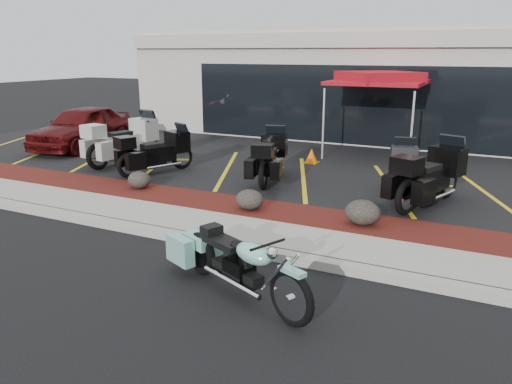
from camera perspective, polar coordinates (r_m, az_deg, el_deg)
The scene contains 18 objects.
ground at distance 7.99m, azimuth -9.14°, elevation -8.22°, with size 90.00×90.00×0.00m, color black.
curb at distance 8.65m, azimuth -5.74°, elevation -5.64°, with size 24.00×0.25×0.15m, color gray.
sidewalk at distance 9.22m, azimuth -3.46°, elevation -4.23°, with size 24.00×1.20×0.15m, color gray.
mulch_bed at distance 10.22m, azimuth -0.17°, elevation -2.15°, with size 24.00×1.20×0.16m, color #3B140D.
upper_lot at distance 15.10m, azimuth 8.92°, elevation 3.52°, with size 26.00×9.60×0.15m, color black.
dealership_building at distance 20.88m, azimuth 14.40°, elevation 11.92°, with size 18.00×8.16×4.00m.
boulder_left at distance 11.86m, azimuth -13.20°, elevation 1.36°, with size 0.56×0.46×0.39m, color black.
boulder_mid at distance 9.99m, azimuth -0.72°, elevation -0.87°, with size 0.58×0.48×0.41m, color black.
boulder_right at distance 9.32m, azimuth 12.08°, elevation -2.28°, with size 0.65×0.54×0.46m, color black.
hero_cruiser at distance 6.07m, azimuth 4.09°, elevation -11.08°, with size 2.74×0.69×0.96m, color #7DC2B3, non-canonical shape.
touring_white at distance 15.11m, azimuth -12.24°, elevation 6.46°, with size 2.49×0.95×1.45m, color #B9B9B5, non-canonical shape.
touring_black_front at distance 13.59m, azimuth -8.51°, elevation 5.21°, with size 2.15×0.82×1.25m, color black, non-canonical shape.
touring_black_mid at distance 12.90m, azimuth 2.21°, elevation 4.86°, with size 2.20×0.84×1.28m, color black, non-canonical shape.
touring_grey at distance 12.06m, azimuth 16.50°, elevation 3.27°, with size 2.06×0.79×1.20m, color #2E2D33, non-canonical shape.
touring_black_rear at distance 11.48m, azimuth 21.23°, elevation 2.70°, with size 2.38×0.91×1.38m, color black, non-canonical shape.
parked_car at distance 17.51m, azimuth -19.28°, elevation 7.05°, with size 1.63×4.05×1.38m, color #480A0B.
traffic_cone at distance 14.36m, azimuth 6.36°, elevation 4.14°, with size 0.37×0.37×0.41m, color #D46407.
popup_canopy at distance 15.61m, azimuth 13.85°, elevation 12.36°, with size 2.84×2.84×2.51m.
Camera 1 is at (4.29, -5.93, 3.22)m, focal length 35.00 mm.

